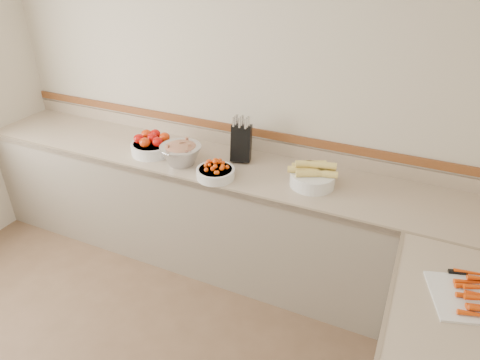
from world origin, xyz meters
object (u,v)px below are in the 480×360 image
at_px(rhubarb_bowl, 181,153).
at_px(tomato_bowl, 152,145).
at_px(cherry_tomato_bowl, 215,171).
at_px(knife_block, 241,142).
at_px(corn_bowl, 313,176).
at_px(cutting_board, 478,296).

bearing_deg(rhubarb_bowl, tomato_bowl, 168.33).
bearing_deg(cherry_tomato_bowl, rhubarb_bowl, 165.34).
height_order(knife_block, corn_bowl, knife_block).
height_order(tomato_bowl, rhubarb_bowl, rhubarb_bowl).
xyz_separation_m(knife_block, tomato_bowl, (-0.66, -0.18, -0.07)).
xyz_separation_m(tomato_bowl, corn_bowl, (1.25, 0.03, 0.00)).
bearing_deg(tomato_bowl, cherry_tomato_bowl, -13.24).
height_order(knife_block, rhubarb_bowl, knife_block).
relative_size(cherry_tomato_bowl, rhubarb_bowl, 0.88).
height_order(corn_bowl, rhubarb_bowl, corn_bowl).
xyz_separation_m(cherry_tomato_bowl, corn_bowl, (0.63, 0.18, 0.02)).
height_order(cherry_tomato_bowl, rhubarb_bowl, rhubarb_bowl).
bearing_deg(knife_block, corn_bowl, -14.37).
bearing_deg(rhubarb_bowl, cherry_tomato_bowl, -14.66).
distance_m(tomato_bowl, rhubarb_bowl, 0.30).
relative_size(knife_block, corn_bowl, 1.04).
distance_m(tomato_bowl, corn_bowl, 1.25).
relative_size(corn_bowl, rhubarb_bowl, 1.10).
xyz_separation_m(cherry_tomato_bowl, cutting_board, (1.62, -0.51, -0.03)).
bearing_deg(cutting_board, tomato_bowl, 163.68).
xyz_separation_m(knife_block, cutting_board, (1.57, -0.84, -0.12)).
bearing_deg(cherry_tomato_bowl, cutting_board, -17.48).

